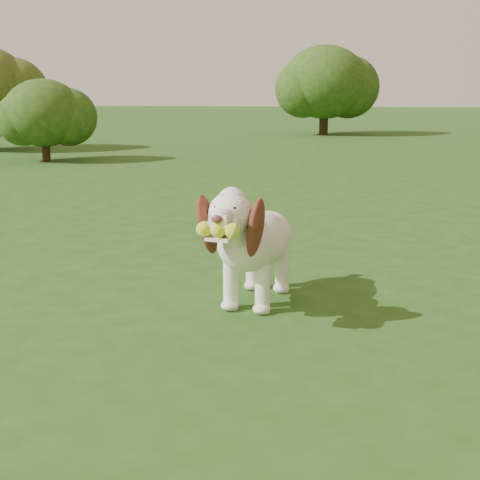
# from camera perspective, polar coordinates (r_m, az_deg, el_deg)

# --- Properties ---
(ground) EXTENTS (80.00, 80.00, 0.00)m
(ground) POSITION_cam_1_polar(r_m,az_deg,el_deg) (3.28, -3.04, -8.18)
(ground) COLOR #224313
(ground) RESTS_ON ground
(dog) EXTENTS (0.50, 1.08, 0.71)m
(dog) POSITION_cam_1_polar(r_m,az_deg,el_deg) (3.63, 1.11, 0.13)
(dog) COLOR white
(dog) RESTS_ON ground
(shrub_a) EXTENTS (1.27, 1.27, 1.32)m
(shrub_a) POSITION_cam_1_polar(r_m,az_deg,el_deg) (11.38, -16.41, 10.35)
(shrub_a) COLOR #382314
(shrub_a) RESTS_ON ground
(shrub_i) EXTENTS (2.14, 2.14, 2.21)m
(shrub_i) POSITION_cam_1_polar(r_m,az_deg,el_deg) (17.29, 7.24, 13.21)
(shrub_i) COLOR #382314
(shrub_i) RESTS_ON ground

